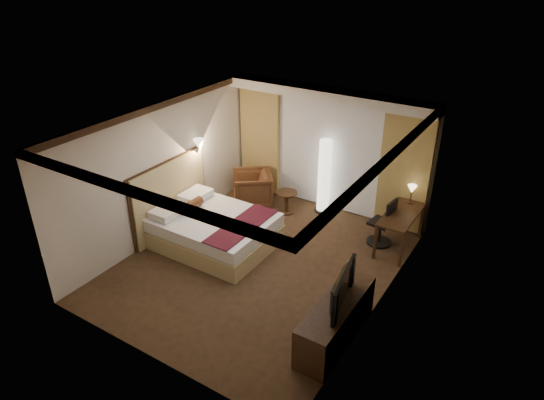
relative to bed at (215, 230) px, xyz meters
The scene contains 21 objects.
floor 1.15m from the bed, ahead, with size 4.50×5.50×0.01m, color #312313.
ceiling 2.63m from the bed, ahead, with size 4.50×5.50×0.01m, color white.
back_wall 3.07m from the bed, 67.57° to the left, with size 4.50×0.02×2.70m, color beige.
left_wall 1.54m from the bed, behind, with size 0.02×5.50×2.70m, color beige.
right_wall 3.51m from the bed, ahead, with size 0.02×5.50×2.70m, color beige.
crown_molding 2.57m from the bed, ahead, with size 4.50×5.50×0.12m, color black, non-canonical shape.
soffit 3.51m from the bed, 65.52° to the left, with size 4.50×0.50×0.20m, color white.
curtain_sheer 2.97m from the bed, 66.95° to the left, with size 2.48×0.04×2.45m, color silver.
curtain_left_drape 2.77m from the bed, 103.24° to the left, with size 1.00×0.14×2.45m, color tan.
curtain_right_drape 3.89m from the bed, 42.11° to the left, with size 1.00×0.14×2.45m, color tan.
wall_sconce 1.84m from the bed, 139.32° to the left, with size 0.24×0.24×0.24m, color white, non-canonical shape.
bed is the anchor object (origin of this frame).
headboard 1.18m from the bed, behind, with size 0.12×2.00×1.50m, color tan, non-canonical shape.
armchair 1.83m from the bed, 100.73° to the left, with size 0.83×0.78×0.85m, color #452614.
side_table 1.94m from the bed, 74.55° to the left, with size 0.45×0.45×0.50m, color black, non-canonical shape.
floor_lamp 2.67m from the bed, 64.03° to the left, with size 0.35×0.35×1.67m, color white, non-canonical shape.
desk 3.55m from the bed, 30.62° to the left, with size 0.55×1.30×0.75m, color black, non-canonical shape.
desk_lamp 3.88m from the bed, 37.09° to the left, with size 0.18×0.18×0.34m, color #FFD899, non-canonical shape.
office_chair 3.23m from the bed, 33.08° to the left, with size 0.48×0.48×1.00m, color black, non-canonical shape.
dresser 3.29m from the bed, 19.47° to the right, with size 0.50×1.73×0.67m, color black, non-canonical shape.
television 3.33m from the bed, 19.64° to the right, with size 1.06×0.61×0.14m, color black.
Camera 1 is at (4.12, -6.15, 5.20)m, focal length 32.00 mm.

